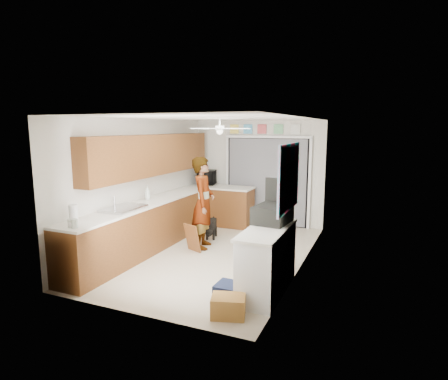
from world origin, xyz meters
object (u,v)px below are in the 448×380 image
(cardboard_box, at_px, (228,306))
(cup, at_px, (72,225))
(suitcase, at_px, (273,214))
(man, at_px, (203,203))
(navy_crate, at_px, (231,293))
(microwave, at_px, (207,177))
(paper_towel_roll, at_px, (73,214))
(soap_bottle, at_px, (147,192))
(dog, at_px, (211,228))

(cardboard_box, bearing_deg, cup, -176.03)
(suitcase, bearing_deg, cardboard_box, -93.85)
(man, bearing_deg, cup, 145.92)
(suitcase, distance_m, cardboard_box, 1.56)
(cardboard_box, height_order, navy_crate, cardboard_box)
(man, bearing_deg, microwave, 7.55)
(paper_towel_roll, xyz_separation_m, navy_crate, (2.38, 0.34, -0.95))
(navy_crate, distance_m, man, 2.53)
(soap_bottle, relative_size, man, 0.16)
(soap_bottle, relative_size, navy_crate, 0.68)
(cardboard_box, relative_size, navy_crate, 1.02)
(man, bearing_deg, suitcase, -139.33)
(soap_bottle, distance_m, cup, 2.20)
(man, bearing_deg, paper_towel_roll, 140.87)
(cup, height_order, paper_towel_roll, paper_towel_roll)
(navy_crate, relative_size, man, 0.23)
(paper_towel_roll, distance_m, dog, 3.19)
(cup, distance_m, dog, 3.31)
(cup, distance_m, cardboard_box, 2.48)
(microwave, xyz_separation_m, suitcase, (2.55, -3.10, -0.04))
(suitcase, relative_size, dog, 1.08)
(microwave, xyz_separation_m, cup, (0.02, -4.49, -0.12))
(cup, relative_size, man, 0.06)
(cardboard_box, relative_size, man, 0.24)
(suitcase, height_order, cardboard_box, suitcase)
(microwave, height_order, cup, microwave)
(soap_bottle, xyz_separation_m, navy_crate, (2.44, -1.65, -0.95))
(soap_bottle, relative_size, cardboard_box, 0.66)
(soap_bottle, height_order, dog, soap_bottle)
(navy_crate, bearing_deg, microwave, 119.43)
(paper_towel_roll, height_order, cardboard_box, paper_towel_roll)
(cup, relative_size, navy_crate, 0.28)
(cardboard_box, bearing_deg, microwave, 118.41)
(microwave, bearing_deg, cup, 164.63)
(suitcase, bearing_deg, man, 152.31)
(cup, bearing_deg, navy_crate, 13.63)
(man, distance_m, dog, 0.93)
(microwave, relative_size, cardboard_box, 1.46)
(soap_bottle, distance_m, dog, 1.59)
(soap_bottle, distance_m, suitcase, 2.87)
(man, bearing_deg, navy_crate, -160.89)
(soap_bottle, height_order, suitcase, soap_bottle)
(microwave, relative_size, man, 0.34)
(suitcase, xyz_separation_m, cardboard_box, (-0.21, -1.22, -0.94))
(soap_bottle, height_order, cardboard_box, soap_bottle)
(man, bearing_deg, cardboard_box, -163.44)
(cup, bearing_deg, microwave, 90.30)
(microwave, height_order, man, man)
(soap_bottle, distance_m, paper_towel_roll, 1.99)
(soap_bottle, distance_m, navy_crate, 3.09)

